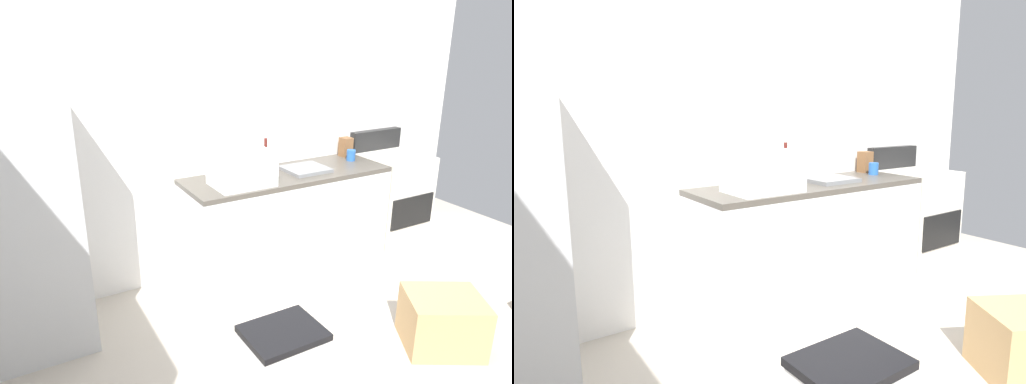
# 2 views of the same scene
# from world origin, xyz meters

# --- Properties ---
(wall_back) EXTENTS (5.00, 0.10, 2.60)m
(wall_back) POSITION_xyz_m (0.00, 1.55, 1.30)
(wall_back) COLOR silver
(wall_back) RESTS_ON ground_plane
(kitchen_counter) EXTENTS (1.80, 0.60, 0.90)m
(kitchen_counter) POSITION_xyz_m (0.30, 1.20, 0.45)
(kitchen_counter) COLOR silver
(kitchen_counter) RESTS_ON ground_plane
(stove_oven) EXTENTS (0.60, 0.61, 1.10)m
(stove_oven) POSITION_xyz_m (1.52, 1.21, 0.47)
(stove_oven) COLOR silver
(stove_oven) RESTS_ON ground_plane
(microwave) EXTENTS (0.46, 0.34, 0.27)m
(microwave) POSITION_xyz_m (-0.19, 1.10, 1.04)
(microwave) COLOR white
(microwave) RESTS_ON kitchen_counter
(sink_basin) EXTENTS (0.36, 0.32, 0.03)m
(sink_basin) POSITION_xyz_m (0.47, 1.18, 0.92)
(sink_basin) COLOR slate
(sink_basin) RESTS_ON kitchen_counter
(wine_bottle) EXTENTS (0.07, 0.07, 0.30)m
(wine_bottle) POSITION_xyz_m (0.13, 1.29, 1.01)
(wine_bottle) COLOR #591E19
(wine_bottle) RESTS_ON kitchen_counter
(coffee_mug) EXTENTS (0.08, 0.08, 0.10)m
(coffee_mug) POSITION_xyz_m (1.03, 1.25, 0.95)
(coffee_mug) COLOR #2659A5
(coffee_mug) RESTS_ON kitchen_counter
(knife_block) EXTENTS (0.10, 0.10, 0.18)m
(knife_block) POSITION_xyz_m (1.09, 1.40, 0.99)
(knife_block) COLOR brown
(knife_block) RESTS_ON kitchen_counter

